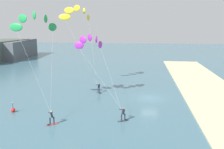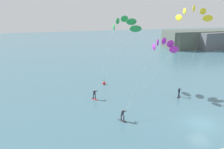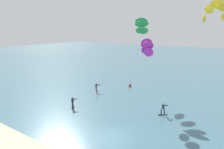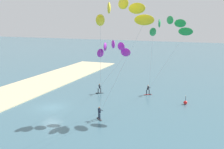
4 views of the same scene
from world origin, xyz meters
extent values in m
plane|color=#426B7A|center=(0.00, 0.00, 0.00)|extent=(240.00, 240.00, 0.00)
cube|color=beige|center=(0.00, -10.35, 0.08)|extent=(80.00, 10.08, 0.16)
ellipsoid|color=red|center=(-11.77, 11.37, 0.04)|extent=(1.14, 1.45, 0.08)
cube|color=black|center=(-12.00, 11.71, 0.09)|extent=(0.40, 0.39, 0.02)
cylinder|color=black|center=(-11.65, 11.19, 0.47)|extent=(0.14, 0.14, 0.78)
cylinder|color=black|center=(-11.89, 11.55, 0.47)|extent=(0.14, 0.14, 0.78)
cube|color=black|center=(-11.77, 11.37, 1.16)|extent=(0.43, 0.43, 0.63)
sphere|color=tan|center=(-11.77, 11.37, 1.58)|extent=(0.20, 0.20, 0.20)
cylinder|color=black|center=(-11.31, 11.68, 1.31)|extent=(0.47, 0.33, 0.03)
cylinder|color=black|center=(-11.60, 11.61, 1.34)|extent=(0.41, 0.55, 0.15)
cylinder|color=black|center=(-11.48, 11.43, 1.34)|extent=(0.61, 0.21, 0.15)
ellipsoid|color=#1E9347|center=(-3.98, 13.74, 10.94)|extent=(2.08, 0.71, 1.10)
ellipsoid|color=#1E9347|center=(-4.47, 14.47, 12.05)|extent=(2.08, 0.72, 1.10)
ellipsoid|color=#1E9347|center=(-5.30, 15.71, 12.48)|extent=(1.89, 1.41, 1.10)
ellipsoid|color=#1E9347|center=(-6.13, 16.95, 12.05)|extent=(1.41, 1.89, 1.10)
ellipsoid|color=#1E9347|center=(-6.62, 17.68, 10.94)|extent=(0.71, 2.08, 1.10)
cylinder|color=#B2B2B7|center=(-7.65, 12.71, 5.97)|extent=(7.35, 2.09, 9.34)
cylinder|color=#B2B2B7|center=(-8.97, 14.68, 5.97)|extent=(4.72, 6.02, 9.34)
ellipsoid|color=#333338|center=(-9.65, 3.37, 0.04)|extent=(1.09, 1.47, 0.08)
cube|color=black|center=(-9.44, 3.02, 0.09)|extent=(0.39, 0.39, 0.02)
cylinder|color=black|center=(-9.77, 3.56, 0.47)|extent=(0.14, 0.14, 0.78)
cylinder|color=black|center=(-9.54, 3.18, 0.47)|extent=(0.14, 0.14, 0.78)
cube|color=black|center=(-9.65, 3.37, 1.16)|extent=(0.42, 0.43, 0.63)
sphere|color=#9E7051|center=(-9.65, 3.37, 1.58)|extent=(0.20, 0.20, 0.20)
cylinder|color=black|center=(-9.20, 3.68, 1.31)|extent=(0.47, 0.33, 0.03)
cylinder|color=black|center=(-9.49, 3.62, 1.34)|extent=(0.41, 0.55, 0.15)
cylinder|color=black|center=(-9.36, 3.43, 1.34)|extent=(0.61, 0.22, 0.15)
ellipsoid|color=purple|center=(-0.11, 7.76, 8.29)|extent=(1.51, 0.60, 1.10)
ellipsoid|color=purple|center=(-0.46, 8.28, 9.09)|extent=(1.51, 0.61, 1.10)
ellipsoid|color=purple|center=(-1.06, 9.17, 9.40)|extent=(1.41, 1.09, 1.10)
ellipsoid|color=purple|center=(-1.66, 10.06, 9.09)|extent=(1.08, 1.41, 1.10)
ellipsoid|color=purple|center=(-2.01, 10.58, 8.29)|extent=(0.60, 1.51, 1.10)
cylinder|color=#B2B2B7|center=(-4.65, 5.72, 4.65)|extent=(9.10, 4.10, 6.69)
cylinder|color=#B2B2B7|center=(-5.61, 7.13, 4.65)|extent=(7.20, 6.92, 6.69)
ellipsoid|color=#333338|center=(1.98, 8.43, 0.04)|extent=(1.33, 1.30, 0.08)
cube|color=black|center=(1.68, 8.15, 0.09)|extent=(0.40, 0.40, 0.02)
cylinder|color=#192338|center=(2.14, 8.59, 0.47)|extent=(0.14, 0.14, 0.78)
cylinder|color=#192338|center=(1.82, 8.28, 0.47)|extent=(0.14, 0.14, 0.78)
cube|color=#192338|center=(1.98, 8.43, 1.16)|extent=(0.44, 0.44, 0.63)
sphere|color=#9E7051|center=(1.98, 8.43, 1.58)|extent=(0.20, 0.20, 0.20)
cylinder|color=black|center=(2.36, 8.83, 1.31)|extent=(0.40, 0.42, 0.03)
cylinder|color=#192338|center=(2.09, 8.71, 1.34)|extent=(0.31, 0.59, 0.15)
cylinder|color=#192338|center=(2.25, 8.56, 1.34)|extent=(0.59, 0.33, 0.15)
ellipsoid|color=yellow|center=(8.26, 11.42, 12.59)|extent=(2.12, 0.35, 1.10)
ellipsoid|color=yellow|center=(7.61, 12.04, 13.74)|extent=(2.07, 1.13, 1.10)
ellipsoid|color=yellow|center=(6.51, 13.11, 14.18)|extent=(1.70, 1.74, 1.10)
ellipsoid|color=yellow|center=(5.41, 14.18, 13.74)|extent=(1.08, 2.09, 1.10)
ellipsoid|color=yellow|center=(4.76, 14.81, 12.59)|extent=(0.35, 2.12, 1.10)
cylinder|color=#B2B2B7|center=(5.31, 10.12, 6.80)|extent=(5.92, 2.61, 10.99)
cylinder|color=#B2B2B7|center=(3.56, 11.82, 6.80)|extent=(2.42, 6.00, 10.99)
sphere|color=red|center=(-8.51, 17.95, 0.28)|extent=(0.56, 0.56, 0.56)
cylinder|color=#262628|center=(-8.51, 17.95, 0.91)|extent=(0.06, 0.06, 0.70)
sphere|color=#F2F2CC|center=(-8.51, 17.95, 1.32)|extent=(0.12, 0.12, 0.12)
cube|color=#565B60|center=(43.38, 45.47, 2.99)|extent=(23.15, 9.57, 5.99)
cube|color=#565B60|center=(47.20, 47.09, 3.05)|extent=(12.48, 9.82, 6.10)
camera|label=1|loc=(-36.61, 1.25, 11.15)|focal=38.65mm
camera|label=2|loc=(-18.06, -20.92, 14.32)|focal=34.96mm
camera|label=3|loc=(10.98, -16.30, 11.19)|focal=32.85mm
camera|label=4|loc=(33.57, 22.38, 12.86)|focal=45.48mm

